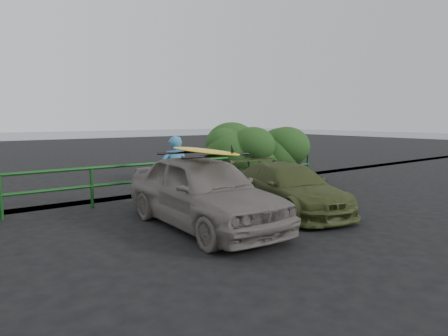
{
  "coord_description": "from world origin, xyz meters",
  "views": [
    {
      "loc": [
        -4.29,
        -4.75,
        2.22
      ],
      "look_at": [
        1.09,
        2.32,
        1.11
      ],
      "focal_mm": 32.0,
      "sensor_mm": 36.0,
      "label": 1
    }
  ],
  "objects_px": {
    "sedan": "(203,191)",
    "man": "(175,172)",
    "olive_vehicle": "(288,188)",
    "guardrail": "(130,183)",
    "surfboard": "(203,151)"
  },
  "relations": [
    {
      "from": "surfboard",
      "to": "sedan",
      "type": "bearing_deg",
      "value": 2.82
    },
    {
      "from": "guardrail",
      "to": "surfboard",
      "type": "distance_m",
      "value": 3.28
    },
    {
      "from": "man",
      "to": "surfboard",
      "type": "relative_size",
      "value": 0.73
    },
    {
      "from": "man",
      "to": "olive_vehicle",
      "type": "bearing_deg",
      "value": 160.04
    },
    {
      "from": "sedan",
      "to": "olive_vehicle",
      "type": "xyz_separation_m",
      "value": [
        2.42,
        -0.07,
        -0.18
      ]
    },
    {
      "from": "guardrail",
      "to": "olive_vehicle",
      "type": "relative_size",
      "value": 3.6
    },
    {
      "from": "sedan",
      "to": "man",
      "type": "distance_m",
      "value": 1.89
    },
    {
      "from": "olive_vehicle",
      "to": "man",
      "type": "relative_size",
      "value": 2.17
    },
    {
      "from": "guardrail",
      "to": "olive_vehicle",
      "type": "distance_m",
      "value": 4.13
    },
    {
      "from": "olive_vehicle",
      "to": "surfboard",
      "type": "height_order",
      "value": "surfboard"
    },
    {
      "from": "guardrail",
      "to": "man",
      "type": "relative_size",
      "value": 7.8
    },
    {
      "from": "olive_vehicle",
      "to": "surfboard",
      "type": "relative_size",
      "value": 1.59
    },
    {
      "from": "man",
      "to": "surfboard",
      "type": "bearing_deg",
      "value": 100.9
    },
    {
      "from": "guardrail",
      "to": "sedan",
      "type": "height_order",
      "value": "sedan"
    },
    {
      "from": "guardrail",
      "to": "surfboard",
      "type": "bearing_deg",
      "value": -85.6
    }
  ]
}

